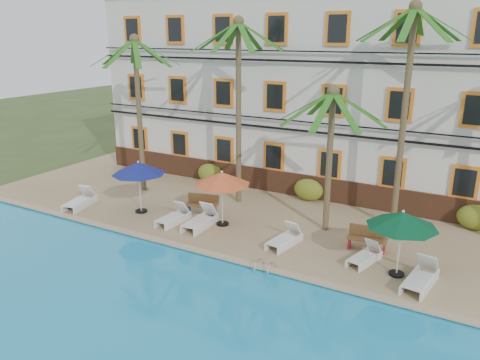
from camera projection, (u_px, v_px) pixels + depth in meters
The scene contains 24 objects.
ground at pixel (231, 253), 18.31m from camera, with size 100.00×100.00×0.00m, color #384C23.
pool_deck at pixel (284, 210), 22.44m from camera, with size 30.00×12.00×0.25m, color tan.
swimming_pool at pixel (99, 352), 12.46m from camera, with size 26.00×12.00×0.20m, color #1B97CD.
pool_coping at pixel (219, 256), 17.48m from camera, with size 30.00×0.35×0.06m, color tan.
hotel_building at pixel (325, 90), 25.02m from camera, with size 25.40×6.44×10.22m.
palm_a at pixel (138, 93), 23.51m from camera, with size 4.33×4.33×7.99m.
palm_b at pixel (239, 88), 21.61m from camera, with size 4.33×4.33×8.76m.
palm_c at pixel (331, 137), 18.74m from camera, with size 4.33×4.33×6.09m.
palm_d at pixel (407, 91), 18.49m from camera, with size 4.33×4.33×9.21m.
shrub_left at pixel (210, 173), 26.01m from camera, with size 1.50×0.90×1.10m, color #25611B.
shrub_mid at pixel (309, 190), 23.28m from camera, with size 1.50×0.90×1.10m, color #25611B.
shrub_right at pixel (476, 217), 19.76m from camera, with size 1.50×0.90×1.10m, color #25611B.
umbrella_blue at pixel (139, 168), 21.28m from camera, with size 2.48×2.48×2.48m.
umbrella_red at pixel (222, 179), 19.82m from camera, with size 2.46×2.46×2.46m.
umbrella_green at pixel (402, 220), 15.56m from camera, with size 2.40×2.40×2.40m.
lounger_a at pixel (80, 200), 22.50m from camera, with size 1.16×2.10×0.94m.
lounger_b at pixel (174, 216), 20.60m from camera, with size 0.71×1.84×0.86m.
lounger_c at pixel (201, 220), 20.14m from camera, with size 0.79×2.05×0.96m.
lounger_d at pixel (285, 238), 18.39m from camera, with size 0.93×1.88×0.85m.
lounger_e at pixel (365, 256), 16.99m from camera, with size 1.00×1.74×0.78m.
lounger_f at pixel (421, 277), 15.38m from camera, with size 0.98×2.07×0.94m.
bench_left at pixel (202, 204), 21.57m from camera, with size 1.57×0.78×0.93m.
bench_right at pixel (367, 238), 17.98m from camera, with size 1.55×0.68×0.93m.
pool_ladder at pixel (265, 270), 16.48m from camera, with size 0.54×0.74×0.74m.
Camera 1 is at (8.44, -14.33, 8.20)m, focal length 35.00 mm.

